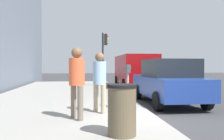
{
  "coord_description": "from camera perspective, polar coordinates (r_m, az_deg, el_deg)",
  "views": [
    {
      "loc": [
        -6.65,
        1.98,
        1.53
      ],
      "look_at": [
        1.21,
        1.04,
        1.38
      ],
      "focal_mm": 37.89,
      "sensor_mm": 36.0,
      "label": 1
    }
  ],
  "objects": [
    {
      "name": "ground_plane",
      "position": [
        7.11,
        9.69,
        -11.35
      ],
      "size": [
        80.0,
        80.0,
        0.0
      ],
      "primitive_type": "plane",
      "color": "#38383A",
      "rests_on": "ground"
    },
    {
      "name": "sidewalk_slab",
      "position": [
        6.89,
        -15.5,
        -11.14
      ],
      "size": [
        28.0,
        6.0,
        0.15
      ],
      "primitive_type": "cube",
      "color": "gray",
      "rests_on": "ground_plane"
    },
    {
      "name": "parking_meter",
      "position": [
        7.38,
        3.83,
        -1.73
      ],
      "size": [
        0.36,
        0.12,
        1.41
      ],
      "color": "gray",
      "rests_on": "sidewalk_slab"
    },
    {
      "name": "pedestrian_at_meter",
      "position": [
        6.92,
        -3.01,
        -1.76
      ],
      "size": [
        0.48,
        0.38,
        1.76
      ],
      "rotation": [
        0.0,
        0.0,
        -1.04
      ],
      "color": "tan",
      "rests_on": "sidewalk_slab"
    },
    {
      "name": "pedestrian_bystander",
      "position": [
        6.12,
        -8.49,
        -1.53
      ],
      "size": [
        0.51,
        0.4,
        1.84
      ],
      "rotation": [
        0.0,
        0.0,
        -1.1
      ],
      "color": "#726656",
      "rests_on": "sidewalk_slab"
    },
    {
      "name": "parked_sedan_near",
      "position": [
        9.65,
        13.37,
        -2.7
      ],
      "size": [
        4.41,
        1.99,
        1.77
      ],
      "color": "navy",
      "rests_on": "ground_plane"
    },
    {
      "name": "parked_van_far",
      "position": [
        15.65,
        5.45,
        0.1
      ],
      "size": [
        5.22,
        2.16,
        2.18
      ],
      "color": "maroon",
      "rests_on": "ground_plane"
    },
    {
      "name": "traffic_signal",
      "position": [
        16.16,
        -1.88,
        4.82
      ],
      "size": [
        0.24,
        0.44,
        3.6
      ],
      "color": "black",
      "rests_on": "sidewalk_slab"
    },
    {
      "name": "trash_bin",
      "position": [
        4.72,
        2.41,
        -9.57
      ],
      "size": [
        0.59,
        0.59,
        1.01
      ],
      "color": "brown",
      "rests_on": "sidewalk_slab"
    }
  ]
}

